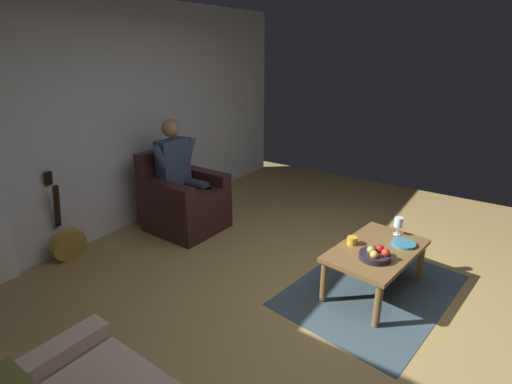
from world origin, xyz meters
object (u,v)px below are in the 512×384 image
(wine_glass_near, at_px, (398,223))
(armchair, at_px, (184,202))
(coffee_table, at_px, (376,255))
(guitar, at_px, (67,241))
(decorative_dish, at_px, (404,244))
(person_seated, at_px, (180,171))
(fruit_bowl, at_px, (376,255))
(candle_jar, at_px, (352,241))

(wine_glass_near, bearing_deg, armchair, -80.66)
(coffee_table, distance_m, guitar, 3.07)
(guitar, xyz_separation_m, decorative_dish, (-1.46, 2.97, 0.23))
(guitar, bearing_deg, coffee_table, 114.21)
(armchair, xyz_separation_m, decorative_dish, (-0.22, 2.51, 0.10))
(wine_glass_near, height_order, decorative_dish, wine_glass_near)
(person_seated, xyz_separation_m, coffee_table, (-0.02, 2.36, -0.35))
(person_seated, bearing_deg, decorative_dish, 95.85)
(fruit_bowl, relative_size, decorative_dish, 1.21)
(coffee_table, bearing_deg, candle_jar, -76.40)
(person_seated, height_order, coffee_table, person_seated)
(fruit_bowl, relative_size, candle_jar, 2.88)
(wine_glass_near, relative_size, fruit_bowl, 0.67)
(armchair, xyz_separation_m, guitar, (1.24, -0.46, -0.13))
(person_seated, xyz_separation_m, wine_glass_near, (-0.39, 2.43, -0.17))
(decorative_dish, bearing_deg, guitar, -63.86)
(candle_jar, bearing_deg, armchair, -90.90)
(guitar, xyz_separation_m, fruit_bowl, (-1.07, 2.84, 0.26))
(coffee_table, xyz_separation_m, candle_jar, (0.05, -0.21, 0.10))
(coffee_table, bearing_deg, wine_glass_near, 170.19)
(armchair, distance_m, wine_glass_near, 2.44)
(coffee_table, relative_size, fruit_bowl, 4.05)
(coffee_table, distance_m, fruit_bowl, 0.22)
(person_seated, relative_size, fruit_bowl, 5.14)
(coffee_table, relative_size, guitar, 1.10)
(armchair, height_order, guitar, armchair)
(coffee_table, bearing_deg, armchair, -89.57)
(armchair, bearing_deg, fruit_bowl, 86.94)
(guitar, xyz_separation_m, candle_jar, (-1.21, 2.58, 0.25))
(armchair, distance_m, coffee_table, 2.34)
(decorative_dish, xyz_separation_m, candle_jar, (0.25, -0.38, 0.02))
(person_seated, xyz_separation_m, fruit_bowl, (0.17, 2.41, -0.25))
(armchair, distance_m, person_seated, 0.38)
(fruit_bowl, bearing_deg, guitar, -69.34)
(armchair, relative_size, candle_jar, 10.72)
(guitar, height_order, decorative_dish, guitar)
(wine_glass_near, bearing_deg, coffee_table, -9.81)
(wine_glass_near, relative_size, decorative_dish, 0.81)
(armchair, relative_size, person_seated, 0.72)
(guitar, relative_size, fruit_bowl, 3.67)
(wine_glass_near, bearing_deg, fruit_bowl, -1.96)
(person_seated, bearing_deg, fruit_bowl, 86.97)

